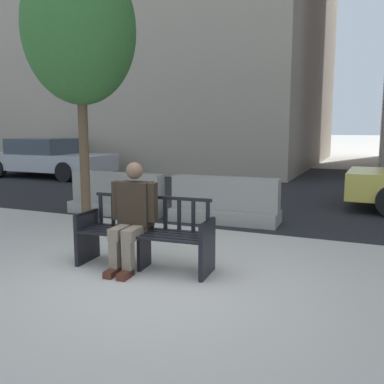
% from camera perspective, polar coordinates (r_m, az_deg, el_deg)
% --- Properties ---
extents(ground_plane, '(200.00, 200.00, 0.00)m').
position_cam_1_polar(ground_plane, '(4.95, -5.07, -11.95)').
color(ground_plane, '#B7B2A8').
extents(street_asphalt, '(120.00, 12.00, 0.01)m').
position_cam_1_polar(street_asphalt, '(13.08, 13.34, 0.77)').
color(street_asphalt, black).
rests_on(street_asphalt, ground).
extents(street_bench, '(1.72, 0.64, 0.88)m').
position_cam_1_polar(street_bench, '(5.36, -6.30, -5.91)').
color(street_bench, black).
rests_on(street_bench, ground).
extents(seated_person, '(0.59, 0.74, 1.31)m').
position_cam_1_polar(seated_person, '(5.31, -7.98, -2.84)').
color(seated_person, '#2D2319').
rests_on(seated_person, ground).
extents(jersey_barrier_centre, '(2.02, 0.75, 0.84)m').
position_cam_1_polar(jersey_barrier_centre, '(7.90, 4.38, -1.59)').
color(jersey_barrier_centre, gray).
rests_on(jersey_barrier_centre, ground).
extents(jersey_barrier_left, '(2.01, 0.71, 0.84)m').
position_cam_1_polar(jersey_barrier_left, '(8.74, -9.91, -0.71)').
color(jersey_barrier_left, gray).
rests_on(jersey_barrier_left, ground).
extents(street_tree, '(1.93, 1.93, 4.67)m').
position_cam_1_polar(street_tree, '(8.04, -14.77, 20.14)').
color(street_tree, brown).
rests_on(street_tree, ground).
extents(car_sedan_mid, '(4.75, 1.96, 1.36)m').
position_cam_1_polar(car_sedan_mid, '(15.91, -18.85, 4.30)').
color(car_sedan_mid, '#B7B7BC').
rests_on(car_sedan_mid, ground).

